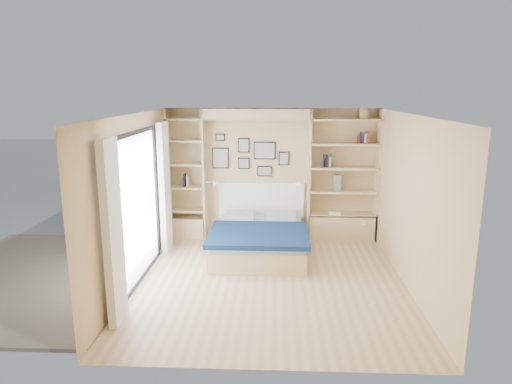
{
  "coord_description": "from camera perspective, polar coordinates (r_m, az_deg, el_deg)",
  "views": [
    {
      "loc": [
        0.08,
        -6.45,
        2.84
      ],
      "look_at": [
        -0.25,
        0.9,
        1.18
      ],
      "focal_mm": 32.0,
      "sensor_mm": 36.0,
      "label": 1
    }
  ],
  "objects": [
    {
      "name": "deck_chair",
      "position": [
        8.7,
        -18.99,
        -4.22
      ],
      "size": [
        0.58,
        0.9,
        0.87
      ],
      "rotation": [
        0.0,
        0.0,
        0.07
      ],
      "color": "tan",
      "rests_on": "ground"
    },
    {
      "name": "photo_gallery",
      "position": [
        8.78,
        -0.9,
        4.59
      ],
      "size": [
        1.48,
        0.02,
        0.82
      ],
      "color": "black",
      "rests_on": "ground"
    },
    {
      "name": "bed",
      "position": [
        8.07,
        0.4,
        -5.9
      ],
      "size": [
        1.66,
        2.08,
        1.07
      ],
      "color": "#DBB786",
      "rests_on": "ground"
    },
    {
      "name": "room_shell",
      "position": [
        8.18,
        -0.72,
        0.24
      ],
      "size": [
        4.5,
        4.5,
        4.5
      ],
      "color": "tan",
      "rests_on": "ground"
    },
    {
      "name": "ground",
      "position": [
        7.05,
        1.77,
        -11.08
      ],
      "size": [
        4.5,
        4.5,
        0.0
      ],
      "primitive_type": "plane",
      "color": "tan",
      "rests_on": "ground"
    },
    {
      "name": "deck",
      "position": [
        7.95,
        -25.56,
        -9.55
      ],
      "size": [
        3.2,
        4.0,
        0.05
      ],
      "primitive_type": "cube",
      "color": "#6F6452",
      "rests_on": "ground"
    },
    {
      "name": "reading_lamps",
      "position": [
        8.64,
        0.03,
        1.07
      ],
      "size": [
        1.92,
        0.12,
        0.15
      ],
      "color": "silver",
      "rests_on": "ground"
    },
    {
      "name": "shelf_decor",
      "position": [
        8.65,
        8.92,
        4.77
      ],
      "size": [
        3.49,
        0.23,
        2.03
      ],
      "color": "#A51E1E",
      "rests_on": "ground"
    }
  ]
}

